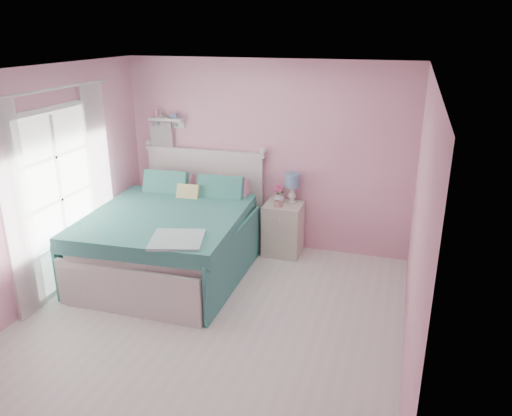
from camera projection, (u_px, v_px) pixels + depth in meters
The scene contains 13 objects.
floor at pixel (207, 325), 5.29m from camera, with size 4.50×4.50×0.00m, color silver.
room_shell at pixel (201, 182), 4.75m from camera, with size 4.50×4.50×4.50m.
bed at pixel (173, 238), 6.37m from camera, with size 1.93×2.37×1.35m.
nightstand at pixel (283, 229), 6.86m from camera, with size 0.50×0.49×0.72m.
table_lamp at pixel (292, 182), 6.72m from camera, with size 0.20×0.20×0.41m.
vase at pixel (279, 197), 6.78m from camera, with size 0.15×0.15×0.16m, color silver.
teacup at pixel (278, 204), 6.63m from camera, with size 0.10×0.10×0.08m, color #CF8B8C.
roses at pixel (278, 189), 6.74m from camera, with size 0.14×0.11×0.12m.
wall_shelf at pixel (167, 120), 7.06m from camera, with size 0.50×0.15×0.25m.
hanging_dress at pixel (162, 143), 7.20m from camera, with size 0.34×0.03×0.72m, color white.
french_door at pixel (61, 200), 5.83m from camera, with size 0.04×1.32×2.16m.
curtain_near at pixel (17, 213), 5.11m from camera, with size 0.04×0.40×2.32m, color white.
curtain_far at pixel (100, 175), 6.44m from camera, with size 0.04×0.40×2.32m, color white.
Camera 1 is at (1.83, -4.19, 2.98)m, focal length 35.00 mm.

